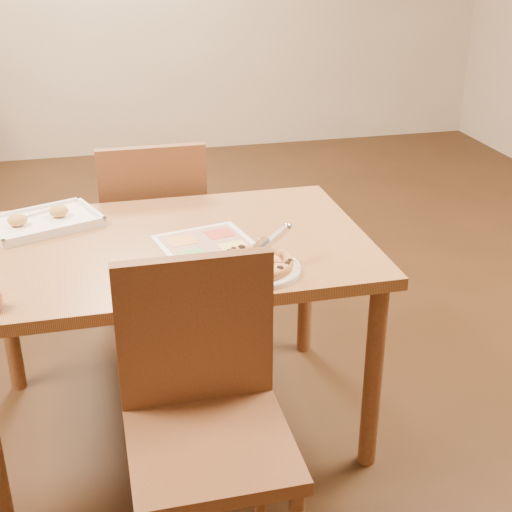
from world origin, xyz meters
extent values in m
plane|color=black|center=(0.00, 0.00, 0.00)|extent=(7.00, 7.00, 0.00)
cube|color=#99663D|center=(0.00, 0.00, 0.70)|extent=(1.30, 0.85, 0.04)
cylinder|color=brown|center=(-0.59, 0.36, 0.34)|extent=(0.06, 0.06, 0.68)
cylinder|color=brown|center=(0.59, -0.36, 0.34)|extent=(0.06, 0.06, 0.68)
cylinder|color=brown|center=(0.59, 0.36, 0.34)|extent=(0.06, 0.06, 0.68)
cube|color=brown|center=(0.00, -0.70, 0.45)|extent=(0.42, 0.42, 0.04)
cube|color=brown|center=(0.00, -0.51, 0.68)|extent=(0.42, 0.04, 0.45)
cube|color=brown|center=(0.00, 0.70, 0.45)|extent=(0.42, 0.42, 0.04)
cube|color=brown|center=(0.00, 0.51, 0.68)|extent=(0.42, 0.04, 0.45)
cylinder|color=silver|center=(0.22, -0.27, 0.73)|extent=(0.32, 0.32, 0.01)
cylinder|color=#DC884B|center=(0.23, -0.27, 0.74)|extent=(0.22, 0.22, 0.01)
cylinder|color=#EFD982|center=(0.23, -0.27, 0.75)|extent=(0.18, 0.18, 0.01)
torus|color=#DC884B|center=(0.23, -0.27, 0.75)|extent=(0.22, 0.22, 0.03)
cylinder|color=silver|center=(0.24, -0.27, 0.79)|extent=(0.07, 0.04, 0.08)
cube|color=silver|center=(0.29, -0.24, 0.81)|extent=(0.11, 0.07, 0.06)
cube|color=white|center=(-0.40, 0.25, 0.73)|extent=(0.42, 0.36, 0.02)
cube|color=silver|center=(-0.40, 0.25, 0.74)|extent=(0.16, 0.11, 0.00)
ellipsoid|color=gold|center=(-0.49, 0.22, 0.76)|extent=(0.07, 0.05, 0.04)
ellipsoid|color=gold|center=(-0.35, 0.27, 0.76)|extent=(0.07, 0.05, 0.04)
cube|color=silver|center=(0.13, -0.10, 0.72)|extent=(0.38, 0.47, 0.00)
camera|label=1|loc=(-0.23, -2.14, 1.66)|focal=50.00mm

